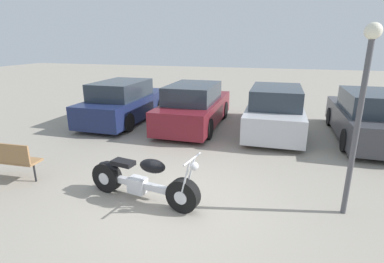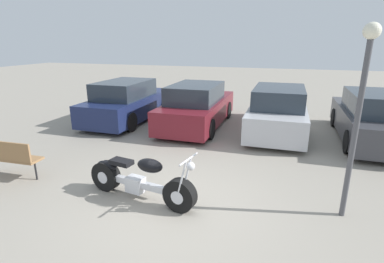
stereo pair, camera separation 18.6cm
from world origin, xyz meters
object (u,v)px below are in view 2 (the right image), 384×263
parked_car_maroon (197,107)px  lamp_post (361,95)px  parked_car_navy (128,102)px  motorcycle (139,180)px  park_bench (8,155)px  parked_car_dark_grey (373,119)px  parked_car_silver (278,111)px

parked_car_maroon → lamp_post: size_ratio=1.40×
parked_car_navy → parked_car_maroon: same height
motorcycle → park_bench: 3.15m
lamp_post → parked_car_dark_grey: bearing=73.1°
motorcycle → parked_car_maroon: bearing=94.6°
parked_car_silver → parked_car_dark_grey: size_ratio=1.00×
parked_car_silver → park_bench: (-5.46, -5.46, -0.15)m
motorcycle → lamp_post: size_ratio=0.73×
parked_car_dark_grey → lamp_post: size_ratio=1.40×
lamp_post → motorcycle: bearing=-171.1°
parked_car_navy → lamp_post: lamp_post is taller
parked_car_maroon → parked_car_silver: 2.75m
parked_car_maroon → park_bench: bearing=-117.0°
parked_car_silver → park_bench: 7.72m
motorcycle → parked_car_dark_grey: parked_car_dark_grey is taller
parked_car_maroon → parked_car_dark_grey: 5.49m
motorcycle → lamp_post: 4.07m
motorcycle → parked_car_dark_grey: bearing=46.1°
parked_car_maroon → lamp_post: 6.40m
parked_car_navy → parked_car_maroon: 2.74m
motorcycle → parked_car_dark_grey: size_ratio=0.52×
parked_car_navy → park_bench: (0.02, -5.33, -0.15)m
motorcycle → park_bench: motorcycle is taller
parked_car_maroon → park_bench: size_ratio=3.15×
parked_car_maroon → parked_car_dark_grey: size_ratio=1.00×
parked_car_navy → parked_car_dark_grey: 8.23m
parked_car_maroon → lamp_post: lamp_post is taller
parked_car_maroon → parked_car_dark_grey: bearing=-0.5°
parked_car_navy → park_bench: size_ratio=3.15×
parked_car_navy → park_bench: 5.33m
parked_car_maroon → parked_car_silver: bearing=2.6°
parked_car_silver → motorcycle: bearing=-113.1°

